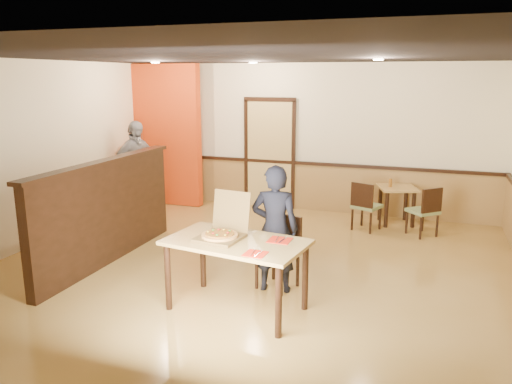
{
  "coord_description": "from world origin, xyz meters",
  "views": [
    {
      "loc": [
        2.16,
        -5.8,
        2.55
      ],
      "look_at": [
        0.13,
        0.0,
        1.12
      ],
      "focal_mm": 35.0,
      "sensor_mm": 36.0,
      "label": 1
    }
  ],
  "objects_px": {
    "side_table": "(397,196)",
    "passerby": "(136,168)",
    "side_chair_left": "(365,204)",
    "pizza_box": "(222,233)",
    "condiment": "(390,183)",
    "side_chair_right": "(426,209)",
    "main_table": "(236,250)",
    "diner_chair": "(281,249)",
    "diner": "(275,229)"
  },
  "relations": [
    {
      "from": "diner",
      "to": "passerby",
      "type": "relative_size",
      "value": 0.88
    },
    {
      "from": "passerby",
      "to": "condiment",
      "type": "bearing_deg",
      "value": -57.82
    },
    {
      "from": "side_chair_left",
      "to": "condiment",
      "type": "height_order",
      "value": "side_chair_left"
    },
    {
      "from": "diner_chair",
      "to": "side_chair_left",
      "type": "height_order",
      "value": "diner_chair"
    },
    {
      "from": "diner",
      "to": "pizza_box",
      "type": "relative_size",
      "value": 2.63
    },
    {
      "from": "diner_chair",
      "to": "condiment",
      "type": "distance_m",
      "value": 3.39
    },
    {
      "from": "side_chair_right",
      "to": "side_table",
      "type": "height_order",
      "value": "side_chair_right"
    },
    {
      "from": "main_table",
      "to": "side_chair_right",
      "type": "distance_m",
      "value": 3.96
    },
    {
      "from": "side_table",
      "to": "passerby",
      "type": "xyz_separation_m",
      "value": [
        -4.68,
        -0.91,
        0.38
      ]
    },
    {
      "from": "main_table",
      "to": "pizza_box",
      "type": "bearing_deg",
      "value": -179.99
    },
    {
      "from": "side_table",
      "to": "condiment",
      "type": "bearing_deg",
      "value": -156.59
    },
    {
      "from": "main_table",
      "to": "side_chair_left",
      "type": "height_order",
      "value": "side_chair_left"
    },
    {
      "from": "main_table",
      "to": "diner_chair",
      "type": "distance_m",
      "value": 0.86
    },
    {
      "from": "diner_chair",
      "to": "pizza_box",
      "type": "height_order",
      "value": "pizza_box"
    },
    {
      "from": "side_chair_left",
      "to": "side_chair_right",
      "type": "height_order",
      "value": "side_chair_left"
    },
    {
      "from": "side_chair_left",
      "to": "condiment",
      "type": "relative_size",
      "value": 5.8
    },
    {
      "from": "side_table",
      "to": "diner",
      "type": "height_order",
      "value": "diner"
    },
    {
      "from": "pizza_box",
      "to": "side_table",
      "type": "bearing_deg",
      "value": 74.85
    },
    {
      "from": "main_table",
      "to": "passerby",
      "type": "height_order",
      "value": "passerby"
    },
    {
      "from": "side_chair_left",
      "to": "condiment",
      "type": "distance_m",
      "value": 0.71
    },
    {
      "from": "main_table",
      "to": "side_chair_right",
      "type": "height_order",
      "value": "side_chair_right"
    },
    {
      "from": "side_chair_right",
      "to": "diner",
      "type": "distance_m",
      "value": 3.29
    },
    {
      "from": "main_table",
      "to": "side_chair_left",
      "type": "bearing_deg",
      "value": 82.41
    },
    {
      "from": "diner",
      "to": "pizza_box",
      "type": "height_order",
      "value": "diner"
    },
    {
      "from": "main_table",
      "to": "condiment",
      "type": "relative_size",
      "value": 11.19
    },
    {
      "from": "main_table",
      "to": "side_table",
      "type": "height_order",
      "value": "main_table"
    },
    {
      "from": "diner_chair",
      "to": "condiment",
      "type": "height_order",
      "value": "diner_chair"
    },
    {
      "from": "side_chair_right",
      "to": "main_table",
      "type": "bearing_deg",
      "value": 18.13
    },
    {
      "from": "main_table",
      "to": "diner_chair",
      "type": "xyz_separation_m",
      "value": [
        0.27,
        0.78,
        -0.21
      ]
    },
    {
      "from": "pizza_box",
      "to": "condiment",
      "type": "height_order",
      "value": "pizza_box"
    },
    {
      "from": "passerby",
      "to": "side_table",
      "type": "bearing_deg",
      "value": -57.46
    },
    {
      "from": "diner_chair",
      "to": "diner",
      "type": "xyz_separation_m",
      "value": [
        -0.03,
        -0.14,
        0.29
      ]
    },
    {
      "from": "side_chair_left",
      "to": "diner",
      "type": "relative_size",
      "value": 0.54
    },
    {
      "from": "main_table",
      "to": "diner",
      "type": "xyz_separation_m",
      "value": [
        0.24,
        0.64,
        0.08
      ]
    },
    {
      "from": "side_table",
      "to": "condiment",
      "type": "xyz_separation_m",
      "value": [
        -0.12,
        -0.05,
        0.24
      ]
    },
    {
      "from": "side_chair_right",
      "to": "passerby",
      "type": "xyz_separation_m",
      "value": [
        -5.18,
        -0.32,
        0.43
      ]
    },
    {
      "from": "diner",
      "to": "condiment",
      "type": "distance_m",
      "value": 3.52
    },
    {
      "from": "diner_chair",
      "to": "condiment",
      "type": "xyz_separation_m",
      "value": [
        1.04,
        3.21,
        0.25
      ]
    },
    {
      "from": "side_chair_right",
      "to": "passerby",
      "type": "height_order",
      "value": "passerby"
    },
    {
      "from": "side_chair_left",
      "to": "side_table",
      "type": "distance_m",
      "value": 0.77
    },
    {
      "from": "pizza_box",
      "to": "side_chair_left",
      "type": "bearing_deg",
      "value": 78.21
    },
    {
      "from": "diner",
      "to": "condiment",
      "type": "relative_size",
      "value": 10.75
    },
    {
      "from": "side_chair_left",
      "to": "passerby",
      "type": "relative_size",
      "value": 0.48
    },
    {
      "from": "side_chair_right",
      "to": "condiment",
      "type": "xyz_separation_m",
      "value": [
        -0.61,
        0.54,
        0.29
      ]
    },
    {
      "from": "passerby",
      "to": "side_chair_left",
      "type": "bearing_deg",
      "value": -64.35
    },
    {
      "from": "main_table",
      "to": "diner",
      "type": "distance_m",
      "value": 0.69
    },
    {
      "from": "side_chair_right",
      "to": "pizza_box",
      "type": "xyz_separation_m",
      "value": [
        -2.11,
        -3.43,
        0.42
      ]
    },
    {
      "from": "main_table",
      "to": "side_chair_right",
      "type": "relative_size",
      "value": 1.96
    },
    {
      "from": "condiment",
      "to": "diner",
      "type": "bearing_deg",
      "value": -107.7
    },
    {
      "from": "diner",
      "to": "side_chair_right",
      "type": "bearing_deg",
      "value": -130.15
    }
  ]
}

